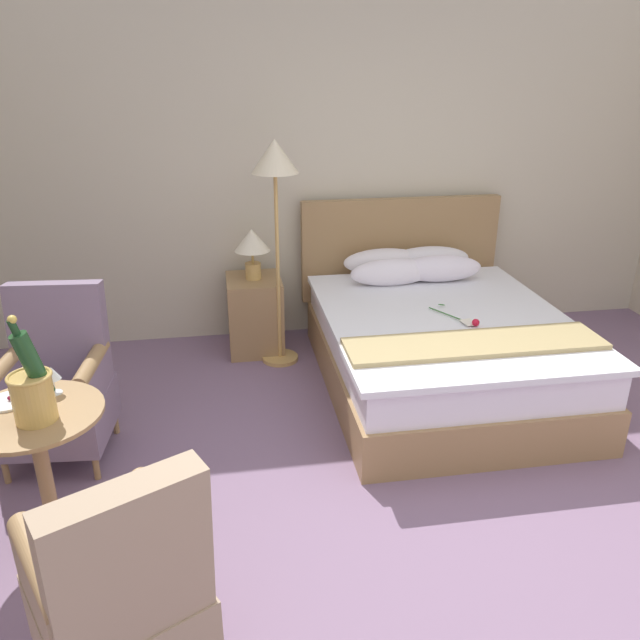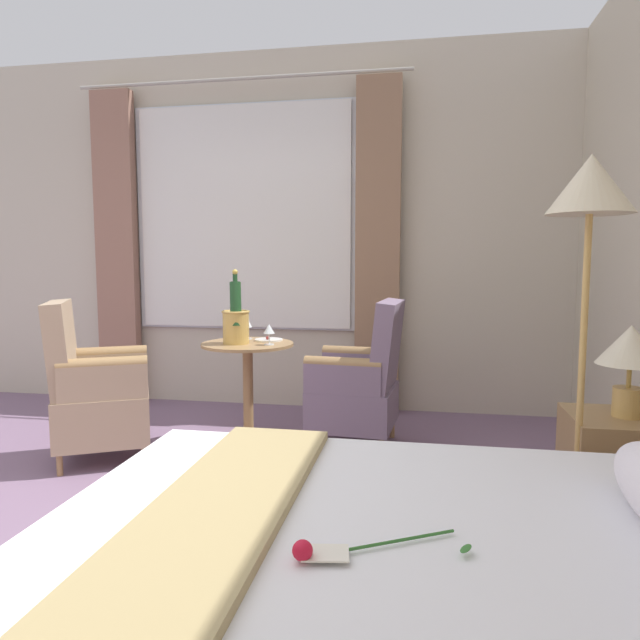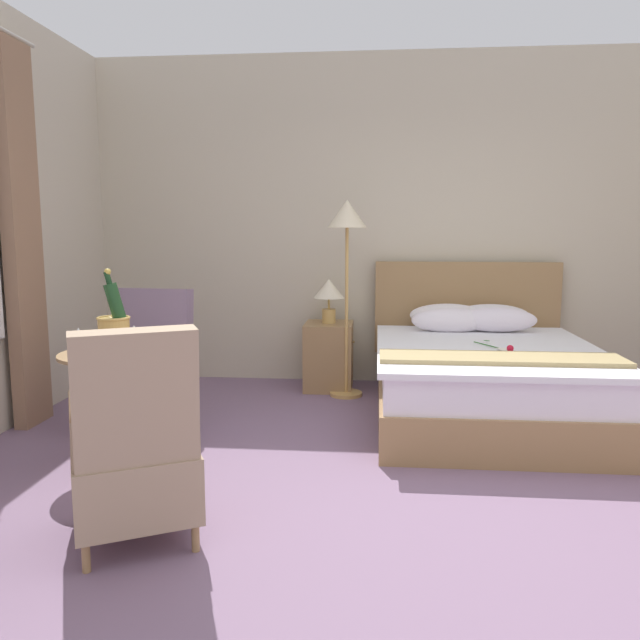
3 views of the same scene
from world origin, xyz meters
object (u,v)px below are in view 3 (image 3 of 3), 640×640
object	(u,v)px
nightstand	(329,356)
floor_lamp_brass	(347,233)
side_table_round	(115,397)
wine_glass_near_edge	(79,335)
wine_glass_near_bucket	(134,331)
armchair_facing_bed	(134,451)
bedside_lamp	(329,292)
champagne_bucket	(115,329)
snack_plate	(101,347)
bed	(482,374)
armchair_by_window	(147,369)

from	to	relation	value
nightstand	floor_lamp_brass	distance (m)	1.14
side_table_round	wine_glass_near_edge	size ratio (longest dim) A/B	4.50
nightstand	wine_glass_near_bucket	distance (m)	2.20
wine_glass_near_edge	armchair_facing_bed	bearing A→B (deg)	-51.64
nightstand	bedside_lamp	world-z (taller)	bedside_lamp
bedside_lamp	champagne_bucket	distance (m)	2.36
snack_plate	armchair_facing_bed	distance (m)	1.18
bed	wine_glass_near_edge	bearing A→B (deg)	-152.11
wine_glass_near_bucket	bed	bearing A→B (deg)	25.93
bed	bedside_lamp	bearing A→B (deg)	148.88
wine_glass_near_bucket	side_table_round	bearing A→B (deg)	-110.85
nightstand	floor_lamp_brass	size ratio (longest dim) A/B	0.36
champagne_bucket	snack_plate	size ratio (longest dim) A/B	2.57
floor_lamp_brass	wine_glass_near_bucket	world-z (taller)	floor_lamp_brass
floor_lamp_brass	wine_glass_near_edge	size ratio (longest dim) A/B	10.66
bed	wine_glass_near_bucket	distance (m)	2.59
floor_lamp_brass	armchair_by_window	bearing A→B (deg)	-143.35
nightstand	armchair_by_window	world-z (taller)	armchair_by_window
wine_glass_near_bucket	bedside_lamp	bearing A→B (deg)	60.55
side_table_round	armchair_by_window	bearing A→B (deg)	97.20
floor_lamp_brass	snack_plate	distance (m)	2.31
bedside_lamp	side_table_round	distance (m)	2.36
bed	champagne_bucket	world-z (taller)	champagne_bucket
side_table_round	armchair_by_window	size ratio (longest dim) A/B	0.71
snack_plate	armchair_facing_bed	xyz separation A→B (m)	(0.59, -0.98, -0.28)
side_table_round	floor_lamp_brass	bearing A→B (deg)	54.42
bedside_lamp	wine_glass_near_edge	xyz separation A→B (m)	(-1.29, -2.09, -0.06)
floor_lamp_brass	wine_glass_near_bucket	distance (m)	2.12
bed	armchair_by_window	distance (m)	2.51
nightstand	snack_plate	bearing A→B (deg)	-122.97
bedside_lamp	side_table_round	xyz separation A→B (m)	(-1.12, -2.03, -0.44)
bed	nightstand	xyz separation A→B (m)	(-1.24, 0.75, -0.03)
bed	bedside_lamp	size ratio (longest dim) A/B	5.43
side_table_round	bed	bearing A→B (deg)	28.59
snack_plate	armchair_facing_bed	world-z (taller)	armchair_facing_bed
snack_plate	armchair_by_window	size ratio (longest dim) A/B	0.19
nightstand	armchair_by_window	bearing A→B (deg)	-133.83
nightstand	armchair_by_window	size ratio (longest dim) A/B	0.60
wine_glass_near_bucket	armchair_facing_bed	xyz separation A→B (m)	(0.40, -1.03, -0.37)
side_table_round	champagne_bucket	world-z (taller)	champagne_bucket
armchair_facing_bed	nightstand	bearing A→B (deg)	77.28
champagne_bucket	wine_glass_near_edge	world-z (taller)	champagne_bucket
nightstand	snack_plate	xyz separation A→B (m)	(-1.24, -1.92, 0.41)
side_table_round	wine_glass_near_bucket	distance (m)	0.41
armchair_by_window	armchair_facing_bed	distance (m)	1.73
bed	nightstand	world-z (taller)	bed
side_table_round	snack_plate	size ratio (longest dim) A/B	3.64
side_table_round	armchair_by_window	distance (m)	0.77
bed	wine_glass_near_bucket	size ratio (longest dim) A/B	15.40
wine_glass_near_bucket	armchair_by_window	size ratio (longest dim) A/B	0.14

